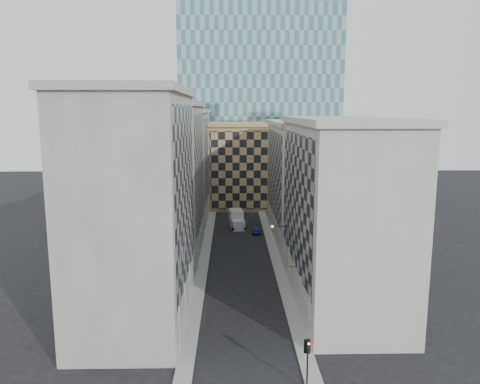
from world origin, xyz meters
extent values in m
plane|color=black|center=(0.00, 0.00, 0.00)|extent=(260.00, 260.00, 0.00)
cube|color=gray|center=(-5.25, 30.00, 0.07)|extent=(1.50, 100.00, 0.15)
cube|color=gray|center=(5.25, 30.00, 0.07)|extent=(1.50, 100.00, 0.15)
cube|color=gray|center=(-11.00, 11.00, 11.50)|extent=(10.00, 22.00, 23.00)
cube|color=gray|center=(-6.12, 11.00, 13.00)|extent=(0.25, 19.36, 18.00)
cube|color=gray|center=(-6.20, 11.00, 1.60)|extent=(0.45, 21.12, 3.20)
cube|color=gray|center=(-11.00, 11.00, 23.35)|extent=(10.80, 22.80, 0.70)
cylinder|color=gray|center=(-6.35, 2.75, 2.20)|extent=(0.90, 0.90, 4.40)
cylinder|color=gray|center=(-6.35, 8.25, 2.20)|extent=(0.90, 0.90, 4.40)
cylinder|color=gray|center=(-6.35, 13.75, 2.20)|extent=(0.90, 0.90, 4.40)
cylinder|color=gray|center=(-6.35, 19.25, 2.20)|extent=(0.90, 0.90, 4.40)
cube|color=gray|center=(-11.00, 33.00, 11.00)|extent=(10.00, 22.00, 22.00)
cube|color=gray|center=(-6.12, 33.00, 12.50)|extent=(0.25, 19.36, 17.00)
cube|color=gray|center=(-6.20, 33.00, 1.60)|extent=(0.45, 21.12, 3.20)
cube|color=gray|center=(-11.00, 33.00, 22.35)|extent=(10.80, 22.80, 0.70)
cylinder|color=gray|center=(-6.35, 24.75, 2.20)|extent=(0.90, 0.90, 4.40)
cylinder|color=gray|center=(-6.35, 30.25, 2.20)|extent=(0.90, 0.90, 4.40)
cylinder|color=gray|center=(-6.35, 35.75, 2.20)|extent=(0.90, 0.90, 4.40)
cylinder|color=gray|center=(-6.35, 41.25, 2.20)|extent=(0.90, 0.90, 4.40)
cube|color=gray|center=(-11.00, 55.00, 10.50)|extent=(10.00, 22.00, 21.00)
cube|color=gray|center=(-6.12, 55.00, 12.00)|extent=(0.25, 19.36, 16.00)
cube|color=gray|center=(-6.20, 55.00, 1.60)|extent=(0.45, 21.12, 3.20)
cube|color=gray|center=(-11.00, 55.00, 21.35)|extent=(10.80, 22.80, 0.70)
cylinder|color=gray|center=(-6.35, 46.75, 2.20)|extent=(0.90, 0.90, 4.40)
cylinder|color=gray|center=(-6.35, 52.25, 2.20)|extent=(0.90, 0.90, 4.40)
cylinder|color=gray|center=(-6.35, 57.75, 2.20)|extent=(0.90, 0.90, 4.40)
cylinder|color=gray|center=(-6.35, 63.25, 2.20)|extent=(0.90, 0.90, 4.40)
cube|color=#AAA59C|center=(11.00, 15.00, 10.00)|extent=(10.00, 26.00, 20.00)
cube|color=gray|center=(6.12, 15.00, 11.50)|extent=(0.25, 22.88, 15.00)
cube|color=#AAA59C|center=(6.20, 15.00, 1.60)|extent=(0.45, 24.96, 3.20)
cube|color=#AAA59C|center=(11.00, 15.00, 20.35)|extent=(10.80, 26.80, 0.70)
cylinder|color=#AAA59C|center=(6.35, 4.60, 2.20)|extent=(0.90, 0.90, 4.40)
cylinder|color=#AAA59C|center=(6.35, 9.80, 2.20)|extent=(0.90, 0.90, 4.40)
cylinder|color=#AAA59C|center=(6.35, 15.00, 2.20)|extent=(0.90, 0.90, 4.40)
cylinder|color=#AAA59C|center=(6.35, 20.20, 2.20)|extent=(0.90, 0.90, 4.40)
cylinder|color=#AAA59C|center=(6.35, 25.40, 2.20)|extent=(0.90, 0.90, 4.40)
cube|color=#AAA59C|center=(11.00, 42.00, 9.50)|extent=(10.00, 28.00, 19.00)
cube|color=gray|center=(6.12, 42.00, 11.00)|extent=(0.25, 24.64, 14.00)
cube|color=#AAA59C|center=(6.20, 42.00, 1.60)|extent=(0.45, 26.88, 3.20)
cube|color=#AAA59C|center=(11.00, 42.00, 19.35)|extent=(10.80, 28.80, 0.70)
cube|color=tan|center=(2.00, 68.00, 9.00)|extent=(16.00, 14.00, 18.00)
cube|color=tan|center=(2.00, 60.90, 9.00)|extent=(15.20, 0.25, 16.50)
cube|color=tan|center=(2.00, 68.00, 18.40)|extent=(16.80, 14.80, 0.80)
cube|color=#2A2520|center=(0.00, 82.00, 14.00)|extent=(6.00, 6.00, 28.00)
cube|color=#2A2520|center=(0.00, 82.00, 28.70)|extent=(7.00, 7.00, 1.40)
cone|color=#2A2520|center=(0.00, 82.00, 39.40)|extent=(7.20, 7.20, 20.00)
cylinder|color=gray|center=(-5.90, 4.00, 8.00)|extent=(0.10, 2.33, 2.33)
cylinder|color=gray|center=(-5.90, 8.00, 8.00)|extent=(0.10, 2.33, 2.33)
cylinder|color=black|center=(5.10, 24.00, 6.20)|extent=(1.80, 0.08, 0.08)
sphere|color=#FFE5B2|center=(4.20, 24.00, 6.20)|extent=(0.36, 0.36, 0.36)
cylinder|color=black|center=(4.55, -3.32, 1.62)|extent=(0.13, 0.13, 2.94)
cube|color=black|center=(4.55, -3.32, 3.59)|extent=(0.38, 0.34, 1.01)
cube|color=black|center=(4.50, -3.16, 3.59)|extent=(0.49, 0.20, 1.15)
sphere|color=#FF0C07|center=(4.60, -3.45, 3.93)|extent=(0.18, 0.18, 0.18)
sphere|color=#331E05|center=(4.60, -3.45, 3.59)|extent=(0.18, 0.18, 0.18)
sphere|color=black|center=(4.60, -3.45, 3.25)|extent=(0.18, 0.18, 0.18)
cube|color=silver|center=(-0.03, 46.11, 0.92)|extent=(2.55, 2.72, 1.84)
cube|color=silver|center=(-0.37, 48.74, 1.58)|extent=(2.81, 3.95, 3.16)
cylinder|color=black|center=(-0.93, 45.17, 0.46)|extent=(0.42, 0.95, 0.92)
cylinder|color=black|center=(1.09, 45.44, 0.46)|extent=(0.42, 0.95, 0.92)
cylinder|color=black|center=(-1.55, 49.82, 0.46)|extent=(0.42, 0.95, 0.92)
cylinder|color=black|center=(0.48, 50.09, 0.46)|extent=(0.42, 0.95, 0.92)
imported|color=#10143E|center=(3.17, 43.76, 0.62)|extent=(1.69, 3.87, 1.24)
cylinder|color=black|center=(5.60, 13.78, 4.16)|extent=(0.72, 0.07, 0.06)
cube|color=#C2BC8E|center=(5.25, 13.78, 3.80)|extent=(0.07, 0.63, 0.63)
camera|label=1|loc=(-1.31, -36.42, 21.49)|focal=35.00mm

